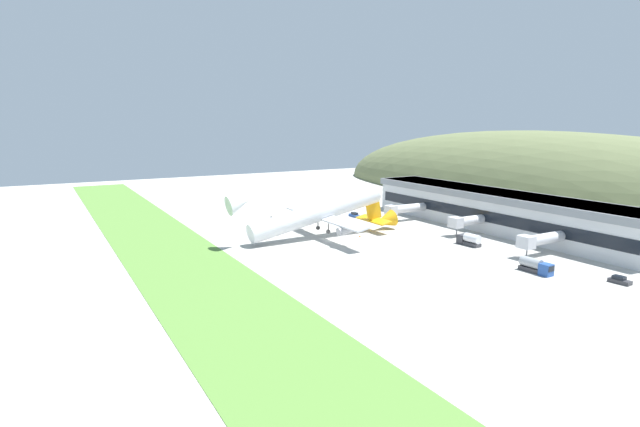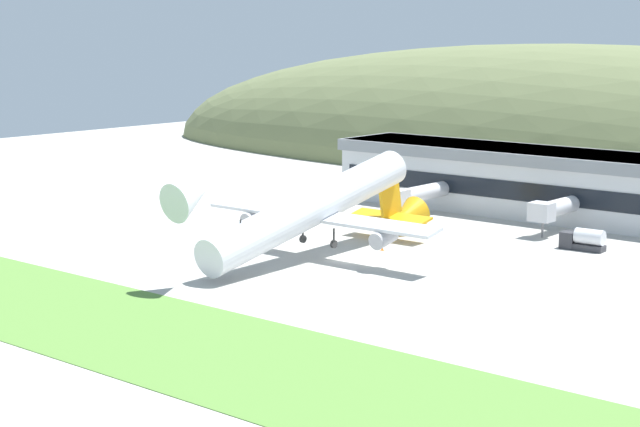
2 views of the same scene
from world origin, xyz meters
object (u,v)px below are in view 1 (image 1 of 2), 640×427
cargo_airplane (320,213)px  box_truck (469,240)px  fuel_truck (536,266)px  traffic_cone_0 (360,236)px  service_car_0 (620,280)px  jetway_2 (540,240)px  jetway_0 (404,209)px  service_car_1 (354,215)px  jetway_1 (465,221)px  terminal_building (498,208)px

cargo_airplane → box_truck: size_ratio=7.89×
fuel_truck → traffic_cone_0: 47.52m
service_car_0 → jetway_2: bearing=170.2°
jetway_0 → service_car_1: jetway_0 is taller
jetway_0 → fuel_truck: jetway_0 is taller
jetway_1 → service_car_1: 39.94m
terminal_building → cargo_airplane: size_ratio=1.81×
cargo_airplane → service_car_1: (-21.03, 25.06, -6.15)m
service_car_1 → fuel_truck: fuel_truck is taller
service_car_1 → terminal_building: bearing=34.2°
jetway_0 → cargo_airplane: 35.47m
traffic_cone_0 → jetway_2: bearing=33.6°
jetway_1 → service_car_0: jetway_1 is taller
service_car_0 → fuel_truck: fuel_truck is taller
jetway_0 → box_truck: jetway_0 is taller
jetway_1 → fuel_truck: jetway_1 is taller
jetway_0 → cargo_airplane: size_ratio=0.29×
jetway_2 → service_car_1: jetway_2 is taller
jetway_0 → service_car_0: bearing=-2.6°
cargo_airplane → box_truck: bearing=47.9°
cargo_airplane → terminal_building: bearing=72.2°
jetway_2 → service_car_1: size_ratio=3.09×
jetway_0 → fuel_truck: (57.09, -11.42, -2.56)m
box_truck → service_car_0: bearing=4.1°
cargo_airplane → service_car_0: bearing=26.7°
jetway_2 → box_truck: bearing=-158.3°
terminal_building → jetway_0: terminal_building is taller
terminal_building → service_car_1: bearing=-145.8°
jetway_1 → jetway_2: 24.62m
jetway_2 → fuel_truck: jetway_2 is taller
jetway_0 → jetway_1: 24.39m
jetway_0 → terminal_building: bearing=34.0°
jetway_2 → traffic_cone_0: (-37.49, -24.94, -3.71)m
terminal_building → service_car_0: terminal_building is taller
service_car_0 → fuel_truck: bearing=-147.0°
service_car_0 → box_truck: (-36.55, -2.60, 0.87)m
cargo_airplane → service_car_0: (62.62, 31.46, -6.18)m
jetway_0 → service_car_0: size_ratio=3.68×
jetway_0 → service_car_0: (69.82, -3.16, -3.39)m
jetway_1 → traffic_cone_0: jetway_1 is taller
traffic_cone_0 → jetway_1: bearing=63.8°
service_car_0 → traffic_cone_0: bearing=-159.9°
fuel_truck → jetway_1: bearing=158.0°
jetway_1 → service_car_0: bearing=-6.2°
cargo_airplane → jetway_0: bearing=101.7°
terminal_building → jetway_1: 14.14m
fuel_truck → box_truck: (-23.82, 5.66, 0.05)m
jetway_0 → jetway_2: (48.90, 0.47, -0.00)m
service_car_1 → jetway_1: bearing=16.6°
jetway_0 → fuel_truck: 58.28m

